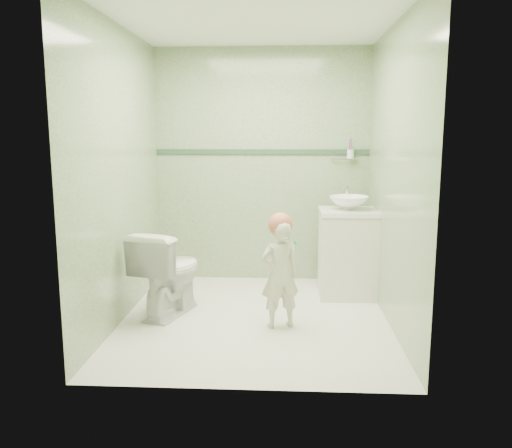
{
  "coord_description": "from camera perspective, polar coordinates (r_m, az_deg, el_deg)",
  "views": [
    {
      "loc": [
        0.24,
        -4.2,
        1.53
      ],
      "look_at": [
        0.0,
        0.15,
        0.78
      ],
      "focal_mm": 36.73,
      "sensor_mm": 36.0,
      "label": 1
    }
  ],
  "objects": [
    {
      "name": "trim_stripe",
      "position": [
        5.44,
        0.64,
        7.88
      ],
      "size": [
        2.2,
        0.02,
        0.05
      ],
      "primitive_type": "cube",
      "color": "#2E4B35",
      "rests_on": "room_shell"
    },
    {
      "name": "toddler",
      "position": [
        4.16,
        2.61,
        -5.53
      ],
      "size": [
        0.36,
        0.3,
        0.86
      ],
      "primitive_type": "imported",
      "rotation": [
        0.0,
        0.0,
        3.47
      ],
      "color": "beige",
      "rests_on": "ground"
    },
    {
      "name": "vanity",
      "position": [
        5.06,
        9.9,
        -3.27
      ],
      "size": [
        0.52,
        0.5,
        0.8
      ],
      "primitive_type": "cube",
      "color": "silver",
      "rests_on": "ground"
    },
    {
      "name": "toilet",
      "position": [
        4.54,
        -9.44,
        -5.17
      ],
      "size": [
        0.61,
        0.82,
        0.74
      ],
      "primitive_type": "imported",
      "rotation": [
        0.0,
        0.0,
        2.83
      ],
      "color": "white",
      "rests_on": "ground"
    },
    {
      "name": "cup_holder",
      "position": [
        5.42,
        10.16,
        7.49
      ],
      "size": [
        0.26,
        0.07,
        0.21
      ],
      "color": "silver",
      "rests_on": "room_shell"
    },
    {
      "name": "faucet",
      "position": [
        5.15,
        9.85,
        3.43
      ],
      "size": [
        0.03,
        0.13,
        0.18
      ],
      "color": "silver",
      "rests_on": "counter"
    },
    {
      "name": "counter",
      "position": [
        4.99,
        10.04,
        1.32
      ],
      "size": [
        0.54,
        0.52,
        0.04
      ],
      "primitive_type": "cube",
      "color": "white",
      "rests_on": "vanity"
    },
    {
      "name": "ground",
      "position": [
        4.47,
        -0.11,
        -10.22
      ],
      "size": [
        2.5,
        2.5,
        0.0
      ],
      "primitive_type": "plane",
      "color": "white",
      "rests_on": "ground"
    },
    {
      "name": "basin",
      "position": [
        4.97,
        10.07,
        2.28
      ],
      "size": [
        0.37,
        0.37,
        0.13
      ],
      "primitive_type": "imported",
      "color": "white",
      "rests_on": "counter"
    },
    {
      "name": "hair_cap",
      "position": [
        4.1,
        2.66,
        -0.08
      ],
      "size": [
        0.19,
        0.19,
        0.19
      ],
      "primitive_type": "sphere",
      "color": "#C4654C",
      "rests_on": "toddler"
    },
    {
      "name": "teal_toothbrush",
      "position": [
        4.01,
        4.2,
        -2.09
      ],
      "size": [
        0.1,
        0.14,
        0.08
      ],
      "color": "#0D7E60",
      "rests_on": "toddler"
    },
    {
      "name": "room_shell",
      "position": [
        4.22,
        -0.11,
        5.28
      ],
      "size": [
        2.5,
        2.54,
        2.4
      ],
      "color": "gray",
      "rests_on": "ground"
    }
  ]
}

